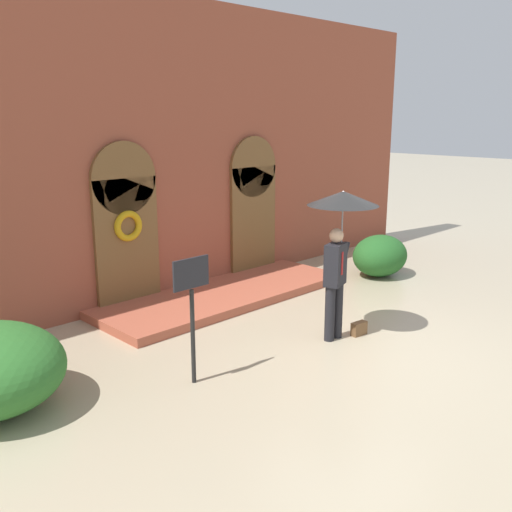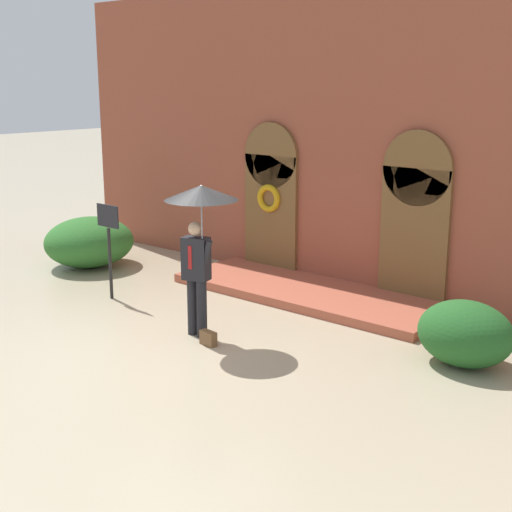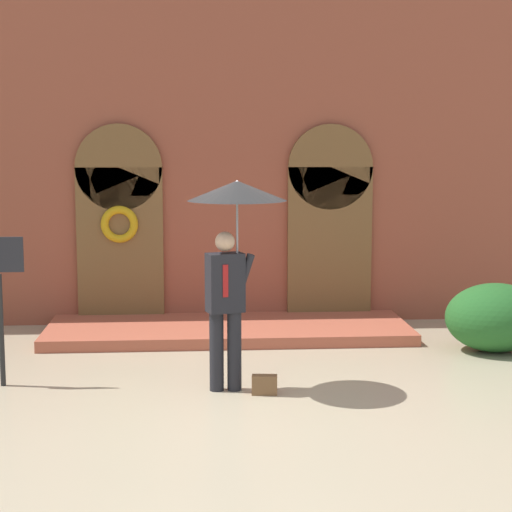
# 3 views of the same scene
# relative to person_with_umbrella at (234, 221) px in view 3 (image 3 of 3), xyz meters

# --- Properties ---
(ground_plane) EXTENTS (80.00, 80.00, 0.00)m
(ground_plane) POSITION_rel_person_with_umbrella_xyz_m (0.04, -0.31, -1.91)
(ground_plane) COLOR tan
(building_facade) EXTENTS (14.00, 2.30, 5.60)m
(building_facade) POSITION_rel_person_with_umbrella_xyz_m (0.04, 3.84, 0.77)
(building_facade) COLOR brown
(building_facade) RESTS_ON ground
(person_with_umbrella) EXTENTS (1.10, 1.10, 2.36)m
(person_with_umbrella) POSITION_rel_person_with_umbrella_xyz_m (0.00, 0.00, 0.00)
(person_with_umbrella) COLOR black
(person_with_umbrella) RESTS_ON ground
(handbag) EXTENTS (0.29, 0.15, 0.22)m
(handbag) POSITION_rel_person_with_umbrella_xyz_m (0.33, -0.20, -1.80)
(handbag) COLOR brown
(handbag) RESTS_ON ground
(shrub_right) EXTENTS (1.34, 1.11, 0.92)m
(shrub_right) POSITION_rel_person_with_umbrella_xyz_m (3.56, 1.56, -1.45)
(shrub_right) COLOR #235B23
(shrub_right) RESTS_ON ground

